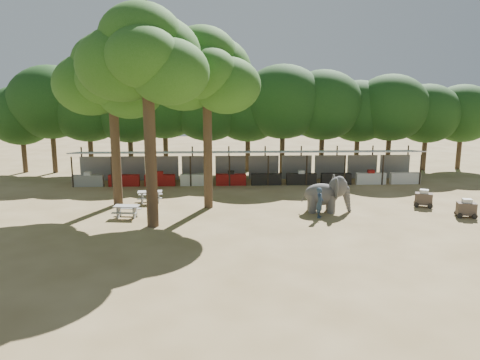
{
  "coord_description": "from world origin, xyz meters",
  "views": [
    {
      "loc": [
        -2.13,
        -23.38,
        7.7
      ],
      "look_at": [
        -1.0,
        5.0,
        2.0
      ],
      "focal_mm": 35.0,
      "sensor_mm": 36.0,
      "label": 1
    }
  ],
  "objects_px": {
    "elephant": "(327,194)",
    "picnic_table_far": "(150,195)",
    "yard_tree_left": "(110,78)",
    "handler": "(320,203)",
    "yard_tree_back": "(205,72)",
    "cart_front": "(466,208)",
    "picnic_table_near": "(127,210)",
    "yard_tree_center": "(145,57)",
    "cart_back": "(424,198)"
  },
  "relations": [
    {
      "from": "picnic_table_near",
      "to": "cart_front",
      "type": "xyz_separation_m",
      "value": [
        20.29,
        -0.75,
        0.08
      ]
    },
    {
      "from": "handler",
      "to": "picnic_table_near",
      "type": "height_order",
      "value": "handler"
    },
    {
      "from": "yard_tree_left",
      "to": "handler",
      "type": "xyz_separation_m",
      "value": [
        12.82,
        -3.81,
        -7.29
      ]
    },
    {
      "from": "yard_tree_left",
      "to": "picnic_table_far",
      "type": "relative_size",
      "value": 6.41
    },
    {
      "from": "cart_back",
      "to": "yard_tree_center",
      "type": "bearing_deg",
      "value": -146.85
    },
    {
      "from": "elephant",
      "to": "cart_back",
      "type": "xyz_separation_m",
      "value": [
        6.56,
        0.96,
        -0.58
      ]
    },
    {
      "from": "handler",
      "to": "yard_tree_center",
      "type": "bearing_deg",
      "value": 113.88
    },
    {
      "from": "yard_tree_back",
      "to": "picnic_table_far",
      "type": "bearing_deg",
      "value": 162.94
    },
    {
      "from": "yard_tree_center",
      "to": "elephant",
      "type": "xyz_separation_m",
      "value": [
        10.56,
        2.5,
        -8.07
      ]
    },
    {
      "from": "elephant",
      "to": "picnic_table_near",
      "type": "relative_size",
      "value": 1.88
    },
    {
      "from": "picnic_table_near",
      "to": "yard_tree_back",
      "type": "bearing_deg",
      "value": 33.01
    },
    {
      "from": "yard_tree_left",
      "to": "yard_tree_back",
      "type": "bearing_deg",
      "value": -9.46
    },
    {
      "from": "yard_tree_center",
      "to": "yard_tree_back",
      "type": "bearing_deg",
      "value": 53.14
    },
    {
      "from": "cart_front",
      "to": "yard_tree_left",
      "type": "bearing_deg",
      "value": -178.13
    },
    {
      "from": "yard_tree_center",
      "to": "picnic_table_far",
      "type": "relative_size",
      "value": 7.0
    },
    {
      "from": "elephant",
      "to": "cart_front",
      "type": "relative_size",
      "value": 2.33
    },
    {
      "from": "yard_tree_back",
      "to": "picnic_table_near",
      "type": "relative_size",
      "value": 7.1
    },
    {
      "from": "yard_tree_back",
      "to": "elephant",
      "type": "bearing_deg",
      "value": -11.24
    },
    {
      "from": "yard_tree_left",
      "to": "picnic_table_far",
      "type": "bearing_deg",
      "value": 4.52
    },
    {
      "from": "yard_tree_left",
      "to": "handler",
      "type": "bearing_deg",
      "value": -16.54
    },
    {
      "from": "yard_tree_back",
      "to": "cart_front",
      "type": "distance_m",
      "value": 17.8
    },
    {
      "from": "yard_tree_left",
      "to": "cart_back",
      "type": "relative_size",
      "value": 8.06
    },
    {
      "from": "yard_tree_center",
      "to": "cart_back",
      "type": "xyz_separation_m",
      "value": [
        17.11,
        3.46,
        -8.65
      ]
    },
    {
      "from": "elephant",
      "to": "cart_back",
      "type": "bearing_deg",
      "value": 13.43
    },
    {
      "from": "elephant",
      "to": "picnic_table_far",
      "type": "bearing_deg",
      "value": 171.89
    },
    {
      "from": "elephant",
      "to": "picnic_table_far",
      "type": "height_order",
      "value": "elephant"
    },
    {
      "from": "yard_tree_back",
      "to": "handler",
      "type": "relative_size",
      "value": 6.22
    },
    {
      "from": "yard_tree_center",
      "to": "handler",
      "type": "relative_size",
      "value": 6.59
    },
    {
      "from": "picnic_table_near",
      "to": "cart_front",
      "type": "bearing_deg",
      "value": 4.29
    },
    {
      "from": "yard_tree_back",
      "to": "cart_back",
      "type": "xyz_separation_m",
      "value": [
        14.11,
        -0.54,
        -7.98
      ]
    },
    {
      "from": "yard_tree_center",
      "to": "handler",
      "type": "height_order",
      "value": "yard_tree_center"
    },
    {
      "from": "elephant",
      "to": "picnic_table_near",
      "type": "xyz_separation_m",
      "value": [
        -12.24,
        -0.84,
        -0.66
      ]
    },
    {
      "from": "yard_tree_left",
      "to": "picnic_table_near",
      "type": "distance_m",
      "value": 8.52
    },
    {
      "from": "yard_tree_center",
      "to": "picnic_table_far",
      "type": "distance_m",
      "value": 10.14
    },
    {
      "from": "yard_tree_left",
      "to": "cart_back",
      "type": "bearing_deg",
      "value": -4.39
    },
    {
      "from": "handler",
      "to": "cart_front",
      "type": "relative_size",
      "value": 1.42
    },
    {
      "from": "yard_tree_back",
      "to": "cart_back",
      "type": "distance_m",
      "value": 16.22
    },
    {
      "from": "yard_tree_left",
      "to": "yard_tree_back",
      "type": "distance_m",
      "value": 6.09
    },
    {
      "from": "cart_front",
      "to": "cart_back",
      "type": "bearing_deg",
      "value": 132.99
    },
    {
      "from": "yard_tree_left",
      "to": "yard_tree_back",
      "type": "relative_size",
      "value": 0.97
    },
    {
      "from": "yard_tree_back",
      "to": "cart_back",
      "type": "relative_size",
      "value": 8.31
    },
    {
      "from": "yard_tree_center",
      "to": "yard_tree_back",
      "type": "relative_size",
      "value": 1.06
    },
    {
      "from": "picnic_table_far",
      "to": "cart_back",
      "type": "relative_size",
      "value": 1.26
    },
    {
      "from": "yard_tree_left",
      "to": "elephant",
      "type": "height_order",
      "value": "yard_tree_left"
    },
    {
      "from": "picnic_table_near",
      "to": "cart_front",
      "type": "height_order",
      "value": "cart_front"
    },
    {
      "from": "yard_tree_back",
      "to": "handler",
      "type": "bearing_deg",
      "value": -22.37
    },
    {
      "from": "yard_tree_back",
      "to": "picnic_table_near",
      "type": "bearing_deg",
      "value": -153.4
    },
    {
      "from": "handler",
      "to": "cart_front",
      "type": "distance_m",
      "value": 8.8
    },
    {
      "from": "yard_tree_left",
      "to": "cart_back",
      "type": "distance_m",
      "value": 21.57
    },
    {
      "from": "picnic_table_far",
      "to": "cart_back",
      "type": "xyz_separation_m",
      "value": [
        17.93,
        -1.72,
        0.04
      ]
    }
  ]
}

